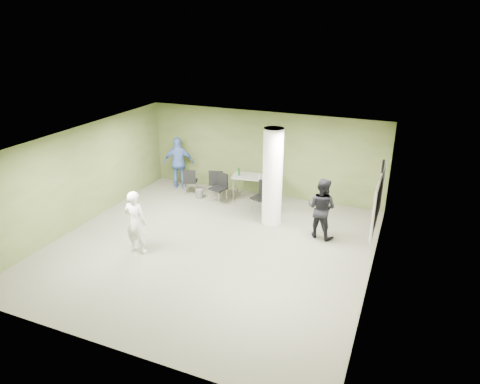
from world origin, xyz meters
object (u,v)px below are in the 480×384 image
at_px(man_blue, 179,163).
at_px(folding_table, 256,178).
at_px(woman_white, 136,222).
at_px(chair_back_left, 190,180).
at_px(man_black, 321,208).

bearing_deg(man_blue, folding_table, 160.74).
relative_size(folding_table, woman_white, 1.00).
xyz_separation_m(chair_back_left, woman_white, (0.62, -3.91, 0.31)).
height_order(folding_table, man_blue, man_blue).
bearing_deg(folding_table, man_blue, 174.85).
bearing_deg(chair_back_left, folding_table, 173.44).
distance_m(chair_back_left, woman_white, 3.97).
height_order(man_black, man_blue, man_blue).
xyz_separation_m(man_black, man_blue, (-5.34, 1.72, 0.07)).
bearing_deg(chair_back_left, man_blue, -52.08).
bearing_deg(man_blue, man_black, 139.91).
bearing_deg(chair_back_left, woman_white, 78.62).
distance_m(woman_white, man_blue, 4.48).
relative_size(chair_back_left, woman_white, 0.54).
height_order(folding_table, woman_white, woman_white).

